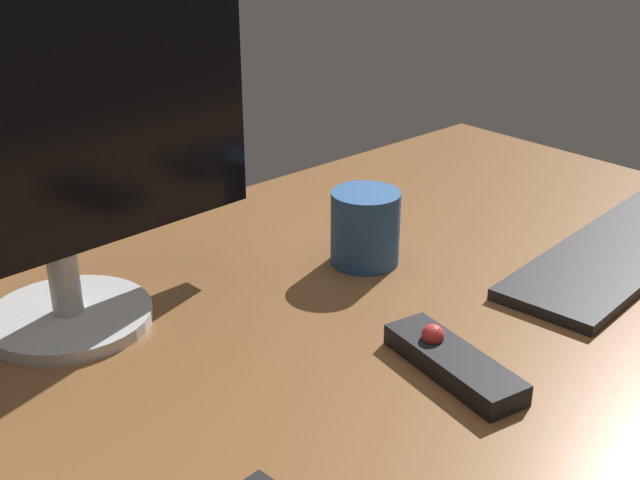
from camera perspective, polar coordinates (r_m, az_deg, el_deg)
desk at (r=94.69cm, az=2.56°, el=-5.95°), size 140.00×84.00×2.00cm
monitor at (r=88.63cm, az=-18.49°, el=8.07°), size 49.11×18.26×43.61cm
keyboard at (r=115.51cm, az=19.85°, el=-0.70°), size 45.33×17.63×1.43cm
media_remote at (r=85.32cm, az=9.00°, el=-8.18°), size 8.01×17.26×3.90cm
coffee_mug at (r=105.50cm, az=3.11°, el=0.85°), size 8.77×8.77×9.55cm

